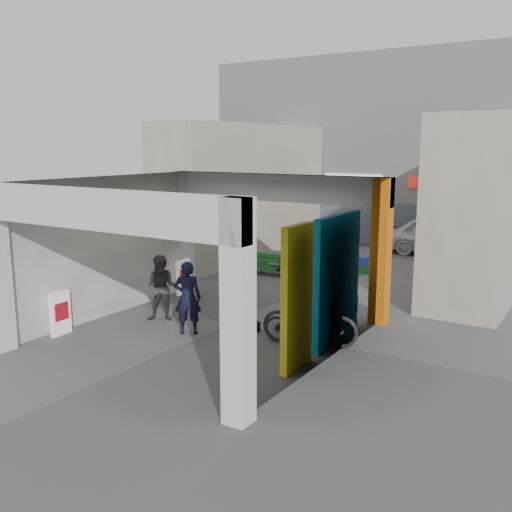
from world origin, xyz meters
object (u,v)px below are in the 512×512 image
Objects in this scene: border_collie at (250,322)px; bicycle_front at (310,320)px; man_with_dog at (188,298)px; bicycle_rear at (298,324)px; man_crates at (335,242)px; white_van at (442,237)px; man_back_turned at (162,288)px; cafe_set at (294,266)px; produce_stand at (268,266)px; man_elderly at (347,297)px.

border_collie is 0.31× the size of bicycle_front.
man_with_dog is 1.11× the size of bicycle_rear.
man_crates is 0.86× the size of bicycle_front.
white_van is at bearing -12.80° from bicycle_front.
bicycle_rear is (-0.21, -0.14, -0.09)m from bicycle_front.
man_back_turned is 1.07× the size of bicycle_rear.
cafe_set is 6.11m from border_collie.
bicycle_rear is at bearing 11.93° from border_collie.
produce_stand is at bearing 69.68° from man_crates.
man_back_turned is (0.49, -5.78, 0.53)m from produce_stand.
man_with_dog reaches higher than cafe_set.
cafe_set is 0.90× the size of bicycle_rear.
man_back_turned reaches higher than cafe_set.
man_elderly is (1.69, 1.56, 0.48)m from border_collie.
border_collie is 2.41m from man_back_turned.
border_collie is 0.44× the size of man_elderly.
border_collie is (2.82, -5.44, -0.02)m from produce_stand.
man_crates reaches higher than white_van.
border_collie is 7.82m from man_crates.
man_crates is at bearing 150.44° from white_van.
white_van is (4.00, 6.38, 0.47)m from produce_stand.
cafe_set is 6.64m from man_with_dog.
produce_stand is at bearing -105.82° from man_with_dog.
man_with_dog reaches higher than produce_stand.
produce_stand is (-0.78, -0.33, -0.01)m from cafe_set.
bicycle_front is (3.54, -5.72, 0.26)m from cafe_set.
man_elderly is 0.97× the size of bicycle_rear.
man_elderly is (3.72, -4.20, 0.44)m from cafe_set.
border_collie is 0.42× the size of bicycle_rear.
cafe_set is 0.76× the size of man_crates.
man_elderly is at bearing -21.25° from bicycle_front.
man_elderly is 1.53m from bicycle_front.
bicycle_front is (3.83, 0.39, -0.26)m from man_back_turned.
cafe_set reaches higher than produce_stand.
man_crates reaches higher than man_with_dog.
border_collie is 0.40× the size of man_back_turned.
man_back_turned is 4.44m from man_elderly.
man_elderly is 6.85m from man_crates.
man_back_turned is 12.65m from white_van.
produce_stand is 5.83m from man_back_turned.
cafe_set is 0.31× the size of white_van.
bicycle_front is (1.50, 0.05, 0.29)m from border_collie.
man_back_turned is 0.37× the size of white_van.
bicycle_rear is at bearing -95.27° from man_elderly.
border_collie is at bearing -129.09° from man_elderly.
bicycle_front is 0.47× the size of white_van.
man_crates is at bearing 71.98° from cafe_set.
white_van is (-0.11, 11.90, 0.29)m from bicycle_rear.
white_van is at bearing -131.22° from man_with_dog.
man_with_dog is 2.81m from bicycle_front.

